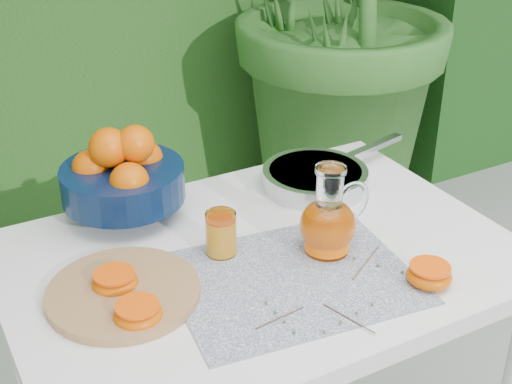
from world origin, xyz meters
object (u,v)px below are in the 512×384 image
white_table (261,287)px  juice_pitcher (329,222)px  fruit_bowl (122,175)px  saute_pan (316,177)px  cutting_board (123,293)px

white_table → juice_pitcher: (0.12, -0.06, 0.15)m
white_table → fruit_bowl: fruit_bowl is taller
fruit_bowl → saute_pan: bearing=-11.8°
cutting_board → juice_pitcher: size_ratio=1.52×
cutting_board → juice_pitcher: (0.41, -0.05, 0.06)m
saute_pan → cutting_board: bearing=-160.3°
white_table → fruit_bowl: 0.38m
cutting_board → juice_pitcher: juice_pitcher is taller
white_table → juice_pitcher: size_ratio=5.41×
cutting_board → saute_pan: (0.54, 0.19, 0.02)m
juice_pitcher → saute_pan: (0.13, 0.25, -0.04)m
fruit_bowl → saute_pan: fruit_bowl is taller
cutting_board → fruit_bowl: fruit_bowl is taller
white_table → fruit_bowl: (-0.18, 0.28, 0.18)m
white_table → cutting_board: size_ratio=3.56×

